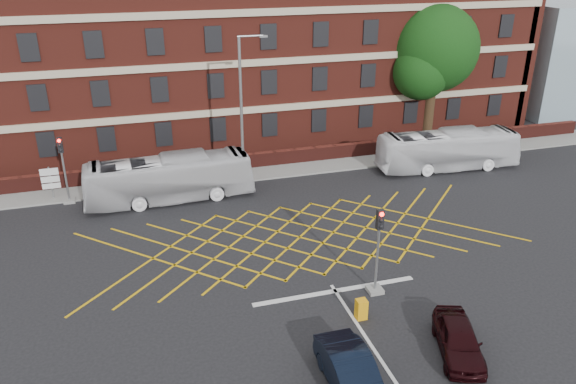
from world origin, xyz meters
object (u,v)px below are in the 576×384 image
object	(u,v)px
car_navy	(352,374)
street_lamp	(243,139)
direction_signs	(50,180)
traffic_light_near	(377,259)
utility_cabinet	(361,309)
traffic_light_far	(65,176)
car_maroon	(459,339)
bus_left	(169,179)
bus_right	(448,150)
deciduous_tree	(434,55)

from	to	relation	value
car_navy	street_lamp	distance (m)	19.29
street_lamp	direction_signs	xyz separation A→B (m)	(-12.06, 1.82, -2.13)
traffic_light_near	utility_cabinet	size ratio (longest dim) A/B	4.60
street_lamp	car_navy	bearing A→B (deg)	-90.84
street_lamp	direction_signs	size ratio (longest dim) A/B	4.52
car_navy	traffic_light_far	world-z (taller)	traffic_light_far
direction_signs	traffic_light_far	bearing A→B (deg)	-35.29
car_maroon	traffic_light_near	bearing A→B (deg)	124.62
traffic_light_near	direction_signs	world-z (taller)	traffic_light_near
car_navy	traffic_light_far	size ratio (longest dim) A/B	1.03
bus_left	street_lamp	size ratio (longest dim) A/B	1.05
street_lamp	traffic_light_near	bearing A→B (deg)	-76.65
bus_right	car_maroon	bearing A→B (deg)	154.57
bus_right	car_navy	xyz separation A→B (m)	(-15.06, -18.51, -0.70)
bus_left	car_navy	distance (m)	19.30
car_maroon	street_lamp	bearing A→B (deg)	123.13
bus_left	utility_cabinet	size ratio (longest dim) A/B	11.26
bus_right	utility_cabinet	bearing A→B (deg)	142.80
direction_signs	car_maroon	bearing A→B (deg)	-50.59
traffic_light_near	bus_right	bearing A→B (deg)	48.25
bus_left	car_navy	xyz separation A→B (m)	(4.61, -18.73, -0.73)
car_maroon	deciduous_tree	world-z (taller)	deciduous_tree
car_maroon	utility_cabinet	bearing A→B (deg)	150.22
traffic_light_far	direction_signs	xyz separation A→B (m)	(-0.99, 0.70, -0.39)
car_maroon	bus_left	bearing A→B (deg)	136.86
car_navy	utility_cabinet	world-z (taller)	car_navy
car_maroon	utility_cabinet	xyz separation A→B (m)	(-2.77, 3.19, -0.20)
traffic_light_near	street_lamp	distance (m)	14.01
car_maroon	utility_cabinet	world-z (taller)	car_maroon
bus_right	car_navy	distance (m)	23.88
street_lamp	traffic_light_far	bearing A→B (deg)	174.25
traffic_light_far	car_navy	bearing A→B (deg)	-61.90
deciduous_tree	utility_cabinet	distance (m)	27.42
car_maroon	deciduous_tree	size ratio (longest dim) A/B	0.36
bus_left	direction_signs	bearing A→B (deg)	71.39
traffic_light_near	street_lamp	bearing A→B (deg)	103.35
car_maroon	street_lamp	size ratio (longest dim) A/B	0.39
deciduous_tree	traffic_light_near	size ratio (longest dim) A/B	2.51
bus_left	direction_signs	distance (m)	7.49
deciduous_tree	direction_signs	distance (m)	30.09
bus_right	traffic_light_far	bearing A→B (deg)	90.69
bus_right	traffic_light_near	distance (m)	17.37
bus_left	utility_cabinet	xyz separation A→B (m)	(6.67, -14.85, -0.99)
car_maroon	traffic_light_far	distance (m)	25.01
direction_signs	traffic_light_near	bearing A→B (deg)	-45.14
car_maroon	traffic_light_far	size ratio (longest dim) A/B	0.91
bus_right	car_maroon	size ratio (longest dim) A/B	2.63
utility_cabinet	bus_left	bearing A→B (deg)	114.18
car_navy	direction_signs	distance (m)	24.00
bus_left	deciduous_tree	bearing A→B (deg)	-74.23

